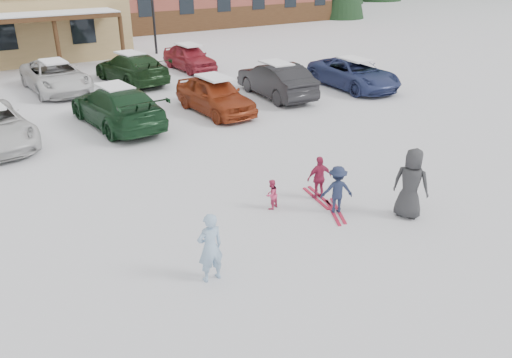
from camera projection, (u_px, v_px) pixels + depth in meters
ground at (268, 235)px, 11.78m from camera, size 160.00×160.00×0.00m
adult_skier at (210, 248)px, 9.88m from camera, size 0.55×0.36×1.51m
toddler_red at (271, 194)px, 12.85m from camera, size 0.47×0.42×0.81m
child_navy at (337, 190)px, 12.57m from camera, size 0.94×0.78×1.27m
skis_child_navy at (335, 211)px, 12.82m from camera, size 0.80×1.35×0.03m
child_magenta at (319, 178)px, 13.31m from camera, size 0.75×0.42×1.21m
skis_child_magenta at (318, 197)px, 13.55m from camera, size 0.45×1.41×0.03m
bystander_dark at (411, 184)px, 12.27m from camera, size 0.92×1.05×1.81m
parked_car_3 at (117, 106)px, 18.92m from camera, size 2.62×5.50×1.55m
parked_car_4 at (215, 95)px, 20.51m from camera, size 1.96×4.45×1.49m
parked_car_5 at (276, 80)px, 22.75m from camera, size 1.95×4.83×1.56m
parked_car_6 at (354, 74)px, 24.29m from camera, size 2.54×5.18×1.42m
parked_car_10 at (56, 76)px, 23.70m from camera, size 2.61×5.28×1.44m
parked_car_11 at (131, 68)px, 25.28m from camera, size 2.80×5.41×1.50m
parked_car_12 at (189, 57)px, 28.11m from camera, size 1.85×4.20×1.40m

